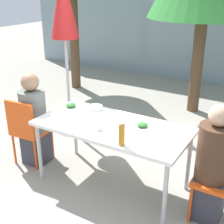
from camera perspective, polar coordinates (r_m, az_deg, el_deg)
ground_plane at (r=3.70m, az=0.00°, el=-12.89°), size 24.00×24.00×0.00m
building_facade at (r=7.26m, az=19.30°, el=16.28°), size 10.00×0.20×3.00m
dining_table at (r=3.35m, az=0.00°, el=-3.24°), size 1.66×0.80×0.74m
chair_left at (r=3.97m, az=-15.28°, el=-2.69°), size 0.43×0.43×0.87m
person_left at (r=3.97m, az=-14.06°, el=-1.70°), size 0.32×0.32×1.18m
chair_right at (r=3.17m, az=18.96°, el=-9.96°), size 0.40×0.40×0.87m
person_right at (r=3.08m, az=17.85°, el=-9.63°), size 0.32×0.32×1.19m
closed_umbrella at (r=4.46m, az=-8.80°, el=17.88°), size 0.39×0.39×2.37m
plate_0 at (r=3.80m, az=-7.53°, el=1.05°), size 0.22×0.22×0.06m
plate_1 at (r=3.27m, az=5.57°, el=-2.56°), size 0.21×0.21×0.06m
bottle at (r=2.88m, az=1.77°, el=-4.08°), size 0.06×0.06×0.23m
drinking_cup at (r=3.20m, az=-2.50°, el=-2.55°), size 0.08×0.08×0.09m
salad_bowl at (r=3.73m, az=-3.09°, el=0.79°), size 0.17×0.17×0.05m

